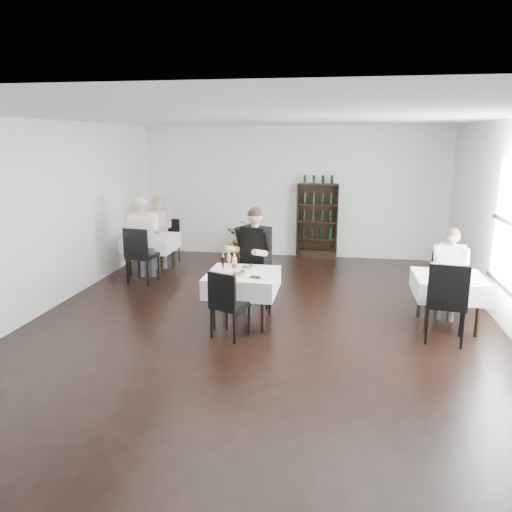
{
  "coord_description": "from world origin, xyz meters",
  "views": [
    {
      "loc": [
        1.08,
        -7.01,
        2.72
      ],
      "look_at": [
        -0.13,
        0.2,
        0.98
      ],
      "focal_mm": 35.0,
      "sensor_mm": 36.0,
      "label": 1
    }
  ],
  "objects_px": {
    "wine_shelf": "(317,222)",
    "potted_tree": "(245,238)",
    "main_table": "(243,282)",
    "diner_main": "(252,251)"
  },
  "relations": [
    {
      "from": "potted_tree",
      "to": "diner_main",
      "type": "height_order",
      "value": "diner_main"
    },
    {
      "from": "main_table",
      "to": "potted_tree",
      "type": "height_order",
      "value": "potted_tree"
    },
    {
      "from": "potted_tree",
      "to": "main_table",
      "type": "bearing_deg",
      "value": -79.9
    },
    {
      "from": "main_table",
      "to": "diner_main",
      "type": "height_order",
      "value": "diner_main"
    },
    {
      "from": "main_table",
      "to": "diner_main",
      "type": "xyz_separation_m",
      "value": [
        0.04,
        0.65,
        0.34
      ]
    },
    {
      "from": "main_table",
      "to": "potted_tree",
      "type": "distance_m",
      "value": 4.27
    },
    {
      "from": "wine_shelf",
      "to": "main_table",
      "type": "distance_m",
      "value": 4.41
    },
    {
      "from": "diner_main",
      "to": "potted_tree",
      "type": "bearing_deg",
      "value": 102.47
    },
    {
      "from": "wine_shelf",
      "to": "potted_tree",
      "type": "bearing_deg",
      "value": -176.03
    },
    {
      "from": "potted_tree",
      "to": "wine_shelf",
      "type": "bearing_deg",
      "value": 3.97
    }
  ]
}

